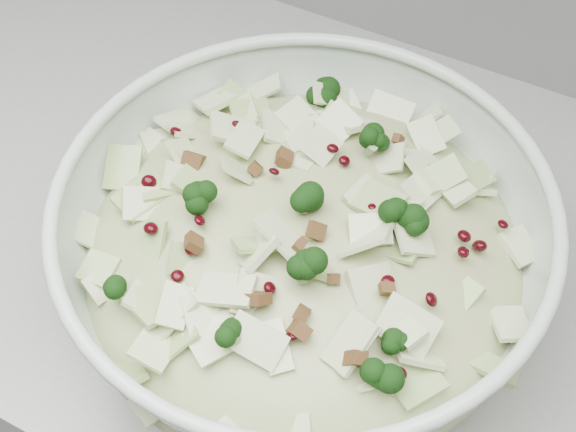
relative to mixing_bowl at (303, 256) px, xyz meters
name	(u,v)px	position (x,y,z in m)	size (l,w,h in m)	color
mixing_bowl	(303,256)	(0.00, 0.00, 0.00)	(0.42, 0.42, 0.15)	silver
salad	(304,238)	(0.00, 0.00, 0.02)	(0.41, 0.41, 0.15)	tan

